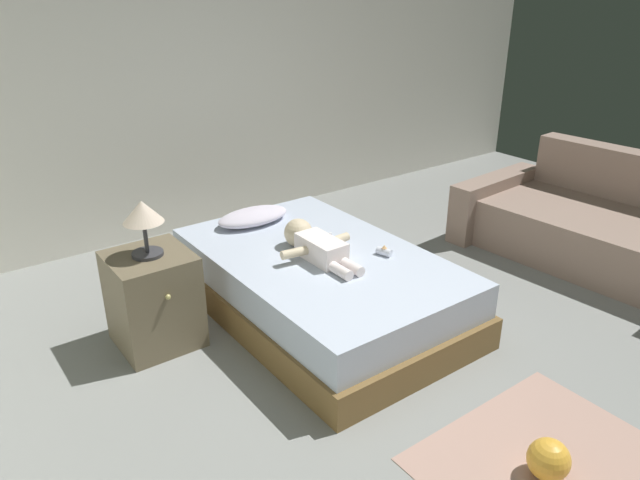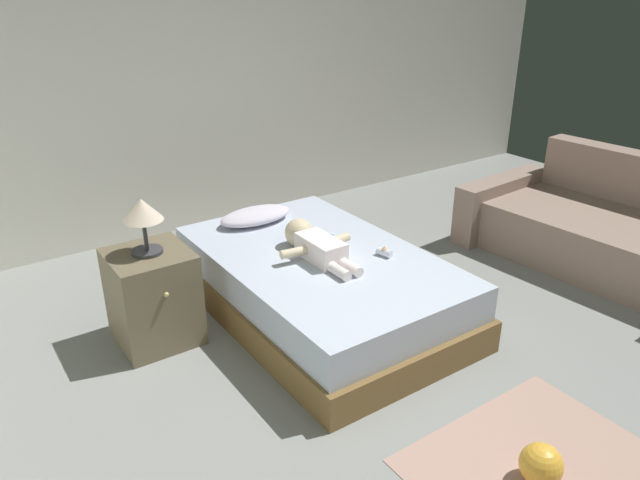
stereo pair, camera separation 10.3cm
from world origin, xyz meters
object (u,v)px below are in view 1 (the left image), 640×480
bed (320,285)px  couch (602,228)px  baby (314,244)px  toy_ball (549,459)px  nightstand (154,300)px  lamp (143,216)px  toothbrush (333,238)px  baby_bottle (384,251)px  pillow (253,216)px

bed → couch: bearing=-15.4°
baby → toy_ball: size_ratio=3.59×
bed → nightstand: 1.04m
nightstand → lamp: (0.00, 0.00, 0.53)m
toothbrush → baby_bottle: bearing=-75.1°
baby → lamp: (-0.96, 0.29, 0.32)m
baby → toy_ball: (-0.00, -1.75, -0.40)m
couch → nightstand: bearing=164.1°
lamp → toy_ball: (0.96, -2.04, -0.72)m
couch → toy_ball: (-2.29, -1.12, -0.15)m
toy_ball → baby: bearing=89.9°
toothbrush → bed: bearing=-146.0°
couch → baby_bottle: 1.98m
baby → nightstand: 1.02m
baby → toothbrush: baby is taller
baby → couch: size_ratio=0.33×
pillow → nightstand: size_ratio=0.93×
nightstand → baby_bottle: size_ratio=5.37×
nightstand → lamp: lamp is taller
pillow → baby: (0.04, -0.69, 0.02)m
toothbrush → toy_ball: (-0.25, -1.88, -0.33)m
nightstand → bed: bearing=-17.2°
bed → pillow: (-0.07, 0.70, 0.27)m
nightstand → lamp: 0.53m
nightstand → lamp: bearing=90.0°
toy_ball → bed: bearing=88.8°
baby → toothbrush: (0.25, 0.13, -0.07)m
bed → nightstand: (-0.99, 0.31, 0.08)m
toothbrush → baby_bottle: size_ratio=1.21×
pillow → baby_bottle: 1.03m
couch → baby_bottle: couch is taller
pillow → baby: 0.69m
bed → baby: 0.29m
pillow → baby: baby is taller
toothbrush → couch: bearing=-20.5°
toothbrush → toy_ball: toothbrush is taller
couch → baby_bottle: (-1.94, 0.37, 0.19)m
bed → lamp: (-0.99, 0.31, 0.61)m
toothbrush → lamp: lamp is taller
toothbrush → nightstand: size_ratio=0.23×
toy_ball → baby_bottle: baby_bottle is taller
pillow → toothbrush: pillow is taller
pillow → baby: size_ratio=0.79×
toothbrush → nightstand: bearing=172.3°
pillow → baby_bottle: bearing=-67.6°
pillow → nightstand: (-0.92, -0.40, -0.18)m
bed → couch: couch is taller
baby → couch: (2.29, -0.63, -0.24)m
toothbrush → lamp: (-1.21, 0.16, 0.39)m
lamp → baby_bottle: 1.47m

